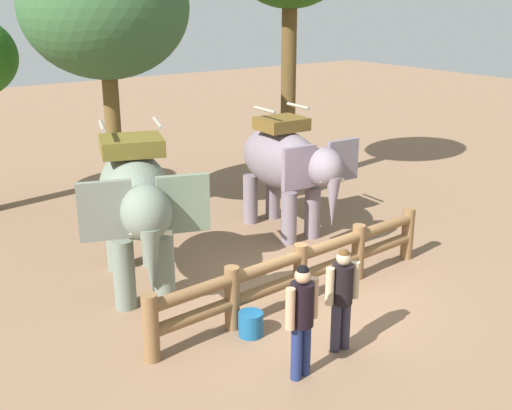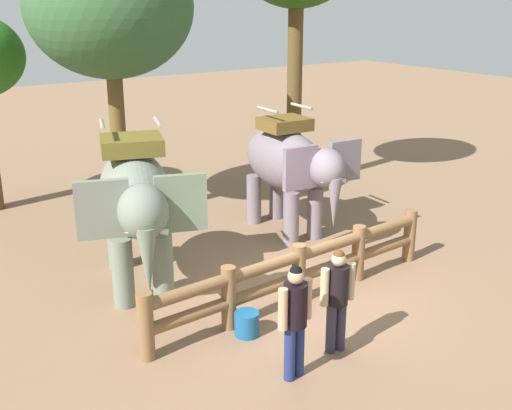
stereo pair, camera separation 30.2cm
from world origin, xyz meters
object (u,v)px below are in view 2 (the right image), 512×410
Objects in this scene: tourist_woman_in_black at (295,314)px; log_fence at (299,269)px; feed_bucket at (247,324)px; elephant_near_left at (136,199)px; elephant_center at (290,164)px; tourist_man_in_blue at (337,294)px; tree_far_left at (110,8)px.

log_fence is at bearing 50.93° from tourist_woman_in_black.
log_fence is at bearing 18.67° from feed_bucket.
elephant_center is (3.90, 0.79, -0.12)m from elephant_near_left.
elephant_near_left is 3.95m from tourist_man_in_blue.
tree_far_left reaches higher than elephant_near_left.
log_fence is 3.05m from elephant_near_left.
elephant_center reaches higher than tourist_man_in_blue.
elephant_near_left is 9.23× the size of feed_bucket.
elephant_near_left is 3.89m from tourist_woman_in_black.
feed_bucket is at bearing 86.18° from tourist_woman_in_black.
elephant_center is at bearing 56.05° from log_fence.
tree_far_left is (-2.68, 2.90, 3.20)m from elephant_center.
tourist_woman_in_black is at bearing -93.82° from feed_bucket.
tree_far_left is 7.67m from feed_bucket.
feed_bucket is at bearing -74.65° from elephant_near_left.
elephant_center is 2.01× the size of tourist_man_in_blue.
tourist_man_in_blue is at bearing -53.00° from feed_bucket.
elephant_center is 1.93× the size of tourist_woman_in_black.
feed_bucket is (-0.55, -6.13, -4.58)m from tree_far_left.
tourist_woman_in_black is 8.39m from tree_far_left.
elephant_center reaches higher than log_fence.
elephant_center is 5.00m from tourist_man_in_blue.
tourist_woman_in_black reaches higher than feed_bucket.
elephant_center is at bearing 45.06° from feed_bucket.
log_fence is at bearing 71.78° from tourist_man_in_blue.
tree_far_left reaches higher than elephant_center.
log_fence reaches higher than feed_bucket.
tourist_woman_in_black is (-3.32, -4.56, -0.59)m from elephant_center.
tourist_man_in_blue is at bearing 12.65° from tourist_woman_in_black.
tourist_woman_in_black is at bearing -167.35° from tourist_man_in_blue.
tree_far_left is (-0.29, 7.25, 3.83)m from tourist_man_in_blue.
log_fence is 1.70× the size of elephant_near_left.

